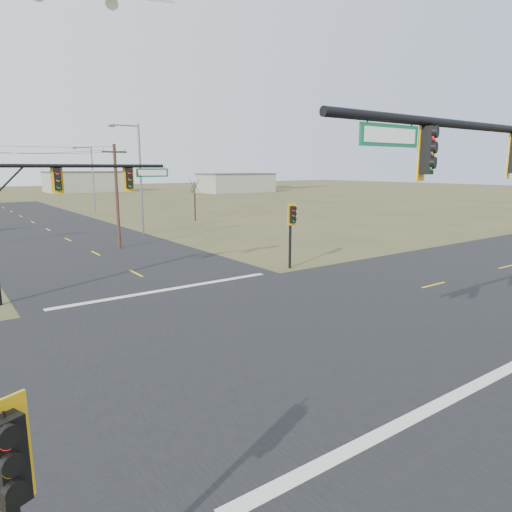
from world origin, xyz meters
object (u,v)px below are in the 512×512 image
(pedestal_signal_sw, at_px, (11,480))
(streetlight_a, at_px, (138,174))
(streetlight_b, at_px, (91,176))
(mast_arm_far, at_px, (59,194))
(bare_tree_c, at_px, (194,186))
(pedestal_signal_ne, at_px, (292,221))
(utility_pole_near, at_px, (117,194))

(pedestal_signal_sw, distance_m, streetlight_a, 39.04)
(streetlight_a, bearing_deg, streetlight_b, 72.42)
(mast_arm_far, bearing_deg, streetlight_a, 70.76)
(mast_arm_far, distance_m, bare_tree_c, 32.27)
(pedestal_signal_ne, height_order, pedestal_signal_sw, pedestal_signal_ne)
(mast_arm_far, relative_size, pedestal_signal_ne, 2.15)
(pedestal_signal_sw, bearing_deg, mast_arm_far, 52.57)
(streetlight_b, height_order, bare_tree_c, streetlight_b)
(mast_arm_far, relative_size, bare_tree_c, 1.67)
(streetlight_b, bearing_deg, bare_tree_c, -78.91)
(pedestal_signal_sw, height_order, streetlight_a, streetlight_a)
(bare_tree_c, bearing_deg, mast_arm_far, -129.59)
(pedestal_signal_sw, distance_m, utility_pole_near, 31.79)
(mast_arm_far, distance_m, pedestal_signal_sw, 18.82)
(streetlight_b, distance_m, bare_tree_c, 18.03)
(utility_pole_near, height_order, streetlight_b, streetlight_b)
(pedestal_signal_sw, height_order, streetlight_b, streetlight_b)
(streetlight_b, xyz_separation_m, bare_tree_c, (7.03, -16.58, -0.94))
(pedestal_signal_sw, relative_size, bare_tree_c, 0.71)
(utility_pole_near, distance_m, bare_tree_c, 19.20)
(pedestal_signal_sw, xyz_separation_m, streetlight_b, (18.29, 59.51, 2.30))
(utility_pole_near, relative_size, streetlight_b, 0.88)
(streetlight_a, distance_m, bare_tree_c, 12.20)
(pedestal_signal_ne, xyz_separation_m, pedestal_signal_sw, (-17.72, -16.13, -0.23))
(utility_pole_near, bearing_deg, streetlight_a, 55.45)
(streetlight_b, bearing_deg, pedestal_signal_sw, -118.96)
(mast_arm_far, height_order, pedestal_signal_sw, mast_arm_far)
(utility_pole_near, height_order, streetlight_a, streetlight_a)
(pedestal_signal_ne, xyz_separation_m, bare_tree_c, (7.60, 26.79, 1.12))
(streetlight_a, height_order, streetlight_b, streetlight_a)
(mast_arm_far, relative_size, streetlight_b, 0.97)
(utility_pole_near, distance_m, streetlight_a, 7.48)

